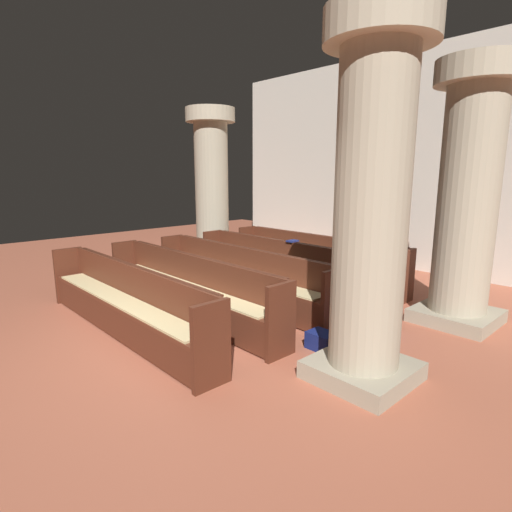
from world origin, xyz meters
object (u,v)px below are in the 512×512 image
object	(u,v)px
kneeler_box_navy	(322,341)
pew_row_3	(187,285)
pillar_aisle_rear	(372,202)
pew_row_0	(314,257)
kneeler_box_blue	(378,321)
pew_row_1	(279,265)
pillar_aisle_side	(468,193)
pew_row_4	(123,299)
lectern	(388,258)
pillar_far_side	(212,184)
pew_row_2	(237,274)
hymn_book	(292,241)

from	to	relation	value
kneeler_box_navy	pew_row_3	bearing A→B (deg)	-166.16
pillar_aisle_rear	kneeler_box_navy	size ratio (longest dim) A/B	10.54
pew_row_0	kneeler_box_blue	xyz separation A→B (m)	(2.21, -1.38, -0.33)
pew_row_1	pillar_aisle_side	bearing A→B (deg)	13.55
pew_row_4	lectern	world-z (taller)	lectern
kneeler_box_blue	kneeler_box_navy	world-z (taller)	kneeler_box_blue
pillar_far_side	pillar_aisle_rear	bearing A→B (deg)	-22.81
kneeler_box_navy	pillar_aisle_side	bearing A→B (deg)	70.92
pew_row_2	pew_row_3	bearing A→B (deg)	-90.00
pew_row_2	pillar_aisle_rear	size ratio (longest dim) A/B	1.12
pew_row_0	pew_row_1	world-z (taller)	same
kneeler_box_navy	kneeler_box_blue	bearing A→B (deg)	81.43
pew_row_0	kneeler_box_navy	distance (m)	3.16
pew_row_3	pillar_far_side	distance (m)	3.96
lectern	pew_row_0	bearing A→B (deg)	-133.99
kneeler_box_navy	lectern	bearing A→B (deg)	107.67
pillar_aisle_rear	pew_row_2	bearing A→B (deg)	165.38
pew_row_2	hymn_book	size ratio (longest dim) A/B	19.49
pillar_far_side	hymn_book	size ratio (longest dim) A/B	17.46
pew_row_3	kneeler_box_blue	world-z (taller)	pew_row_3
pew_row_0	pew_row_1	bearing A→B (deg)	-90.00
pillar_aisle_side	pillar_far_side	size ratio (longest dim) A/B	1.00
pew_row_2	pillar_aisle_rear	distance (m)	3.16
pew_row_1	pillar_far_side	size ratio (longest dim) A/B	1.12
pillar_aisle_side	pillar_aisle_rear	distance (m)	2.35
pew_row_0	pillar_far_side	bearing A→B (deg)	-173.07
pew_row_0	pillar_far_side	distance (m)	3.05
pew_row_3	pew_row_1	bearing A→B (deg)	90.00
hymn_book	pew_row_2	bearing A→B (deg)	-96.76
pillar_far_side	lectern	distance (m)	4.16
pew_row_0	lectern	xyz separation A→B (m)	(0.98, 1.01, -0.01)
pew_row_0	pillar_aisle_rear	distance (m)	4.06
pillar_aisle_rear	kneeler_box_blue	world-z (taller)	pillar_aisle_rear
pew_row_3	pew_row_4	xyz separation A→B (m)	(0.00, -0.96, 0.00)
pew_row_4	pillar_far_side	world-z (taller)	pillar_far_side
pew_row_0	pillar_aisle_rear	xyz separation A→B (m)	(2.78, -2.65, 1.32)
pew_row_1	kneeler_box_blue	bearing A→B (deg)	-10.67
pew_row_4	pillar_far_side	size ratio (longest dim) A/B	1.12
pillar_aisle_rear	hymn_book	bearing A→B (deg)	144.61
pew_row_4	pillar_aisle_rear	distance (m)	3.30
pew_row_4	pillar_far_side	bearing A→B (deg)	127.84
pew_row_2	pillar_aisle_rear	xyz separation A→B (m)	(2.78, -0.72, 1.32)
pew_row_1	kneeler_box_navy	bearing A→B (deg)	-34.53
pillar_aisle_rear	pew_row_4	bearing A→B (deg)	-156.69
pew_row_0	lectern	distance (m)	1.41
kneeler_box_blue	pew_row_1	bearing A→B (deg)	169.33
pillar_far_side	hymn_book	bearing A→B (deg)	-8.70
pew_row_3	lectern	distance (m)	4.01
pew_row_4	pillar_far_side	xyz separation A→B (m)	(-2.73, 3.51, 1.32)
pillar_aisle_rear	kneeler_box_navy	world-z (taller)	pillar_aisle_rear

